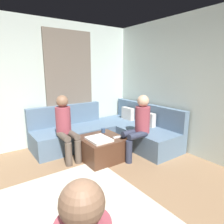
% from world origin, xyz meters
% --- Properties ---
extents(wall_left, '(0.12, 6.00, 2.70)m').
position_xyz_m(wall_left, '(-2.94, 0.00, 1.35)').
color(wall_left, silver).
rests_on(wall_left, ground_plane).
extents(curtain_panel, '(0.06, 1.10, 2.50)m').
position_xyz_m(curtain_panel, '(-2.84, 1.30, 1.25)').
color(curtain_panel, '#726659').
rests_on(curtain_panel, ground_plane).
extents(sectional_couch, '(2.10, 2.55, 0.87)m').
position_xyz_m(sectional_couch, '(-2.08, 1.88, 0.28)').
color(sectional_couch, slate).
rests_on(sectional_couch, ground_plane).
extents(ottoman, '(0.76, 0.76, 0.42)m').
position_xyz_m(ottoman, '(-1.53, 1.32, 0.21)').
color(ottoman, '#4C2D1E').
rests_on(ottoman, ground_plane).
extents(folded_blanket, '(0.44, 0.36, 0.04)m').
position_xyz_m(folded_blanket, '(-1.43, 1.20, 0.44)').
color(folded_blanket, white).
rests_on(folded_blanket, ottoman).
extents(coffee_mug, '(0.08, 0.08, 0.10)m').
position_xyz_m(coffee_mug, '(-1.75, 1.50, 0.47)').
color(coffee_mug, '#334C72').
rests_on(coffee_mug, ottoman).
extents(game_remote, '(0.05, 0.15, 0.02)m').
position_xyz_m(game_remote, '(-1.35, 1.54, 0.43)').
color(game_remote, white).
rests_on(game_remote, ottoman).
extents(person_on_couch_back, '(0.30, 0.60, 1.20)m').
position_xyz_m(person_on_couch_back, '(-1.19, 1.93, 0.66)').
color(person_on_couch_back, '#2D3347').
rests_on(person_on_couch_back, ground_plane).
extents(person_on_couch_side, '(0.60, 0.30, 1.20)m').
position_xyz_m(person_on_couch_side, '(-1.93, 0.79, 0.66)').
color(person_on_couch_side, brown).
rests_on(person_on_couch_side, ground_plane).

